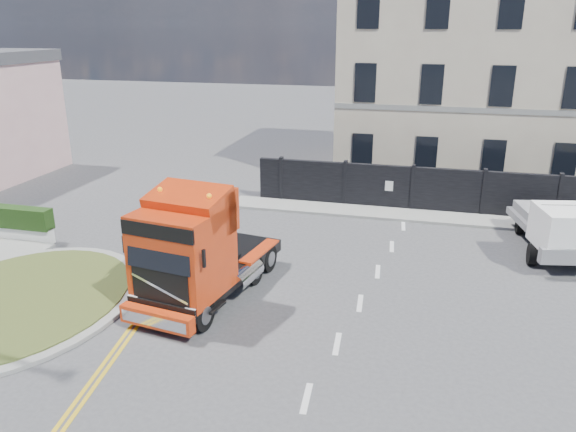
# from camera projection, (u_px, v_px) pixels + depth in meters

# --- Properties ---
(ground) EXTENTS (120.00, 120.00, 0.00)m
(ground) POSITION_uv_depth(u_px,v_px,m) (269.00, 287.00, 17.86)
(ground) COLOR #424244
(ground) RESTS_ON ground
(traffic_island) EXTENTS (6.80, 6.80, 0.17)m
(traffic_island) POSITION_uv_depth(u_px,v_px,m) (16.00, 302.00, 16.72)
(traffic_island) COLOR gray
(traffic_island) RESTS_ON ground
(hoarding_fence) EXTENTS (18.80, 0.25, 2.00)m
(hoarding_fence) POSITION_uv_depth(u_px,v_px,m) (472.00, 193.00, 24.24)
(hoarding_fence) COLOR black
(hoarding_fence) RESTS_ON ground
(georgian_building) EXTENTS (12.30, 10.30, 12.80)m
(georgian_building) POSITION_uv_depth(u_px,v_px,m) (463.00, 67.00, 29.70)
(georgian_building) COLOR beige
(georgian_building) RESTS_ON ground
(pavement_far) EXTENTS (20.00, 1.60, 0.12)m
(pavement_far) POSITION_uv_depth(u_px,v_px,m) (457.00, 219.00, 23.85)
(pavement_far) COLOR gray
(pavement_far) RESTS_ON ground
(truck) EXTENTS (3.06, 6.16, 3.53)m
(truck) POSITION_uv_depth(u_px,v_px,m) (195.00, 254.00, 16.29)
(truck) COLOR black
(truck) RESTS_ON ground
(flatbed_pickup) EXTENTS (2.98, 5.41, 2.12)m
(flatbed_pickup) POSITION_uv_depth(u_px,v_px,m) (563.00, 230.00, 19.45)
(flatbed_pickup) COLOR gray
(flatbed_pickup) RESTS_ON ground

